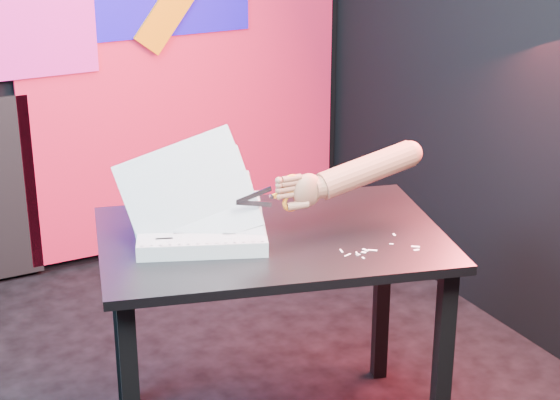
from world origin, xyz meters
TOP-DOWN VIEW (x-y plane):
  - room at (0.00, 0.00)m, footprint 3.01×3.01m
  - backdrop at (0.06, 1.46)m, footprint 2.88×0.05m
  - work_table at (0.26, -0.18)m, footprint 1.23×0.98m
  - printout_stack at (0.05, -0.12)m, footprint 0.47×0.41m
  - scissors at (0.30, -0.22)m, footprint 0.22×0.02m
  - hand_forearm at (0.54, -0.23)m, footprint 0.51×0.10m
  - paper_clippings at (0.49, -0.43)m, footprint 0.24×0.15m

SIDE VIEW (x-z plane):
  - work_table at x=0.26m, z-range 0.27..1.02m
  - paper_clippings at x=0.49m, z-range 0.75..0.75m
  - printout_stack at x=0.05m, z-range 0.60..0.97m
  - scissors at x=0.30m, z-range 0.83..0.96m
  - hand_forearm at x=0.54m, z-range 0.84..1.01m
  - backdrop at x=0.06m, z-range -0.08..2.00m
  - room at x=0.00m, z-range 0.00..2.71m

